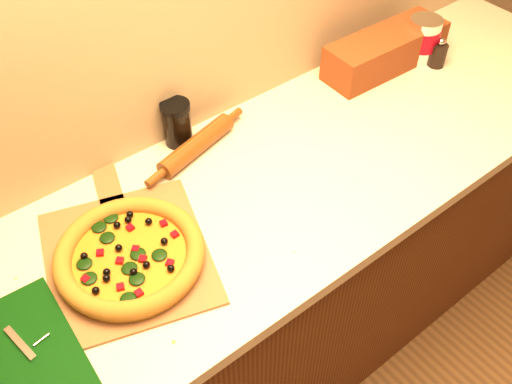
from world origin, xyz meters
The scene contains 10 objects.
cabinet centered at (0.00, 1.43, 0.43)m, with size 2.80×0.65×0.86m, color #441E0E.
countertop centered at (0.00, 1.43, 0.88)m, with size 2.84×0.68×0.04m, color beige.
pizza_peel centered at (-0.30, 1.45, 0.90)m, with size 0.48×0.60×0.01m.
pizza centered at (-0.31, 1.42, 0.93)m, with size 0.35×0.35×0.05m.
cutting_board centered at (-0.62, 1.34, 0.91)m, with size 0.27×0.35×0.02m.
pepper_grinder centered at (0.91, 1.51, 0.94)m, with size 0.05×0.05×0.10m.
rolling_pin centered at (0.04, 1.65, 0.93)m, with size 0.38×0.12×0.05m.
coffee_canister centered at (0.90, 1.58, 0.98)m, with size 0.11×0.11×0.15m.
bread_bag centered at (0.77, 1.62, 0.96)m, with size 0.44×0.14×0.12m, color maroon.
dark_jar centered at (0.02, 1.72, 0.97)m, with size 0.08×0.08×0.14m.
Camera 1 is at (-0.58, 0.60, 1.99)m, focal length 40.00 mm.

